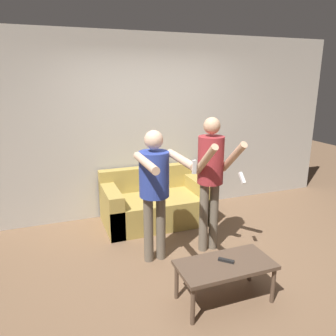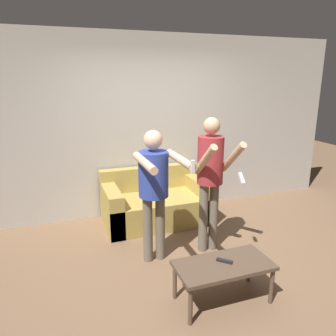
{
  "view_description": "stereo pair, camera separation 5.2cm",
  "coord_description": "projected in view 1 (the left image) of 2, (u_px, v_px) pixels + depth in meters",
  "views": [
    {
      "loc": [
        -1.46,
        -2.99,
        2.07
      ],
      "look_at": [
        -0.05,
        0.77,
        0.95
      ],
      "focal_mm": 35.0,
      "sensor_mm": 36.0,
      "label": 1
    },
    {
      "loc": [
        -1.41,
        -3.01,
        2.07
      ],
      "look_at": [
        -0.05,
        0.77,
        0.95
      ],
      "focal_mm": 35.0,
      "sensor_mm": 36.0,
      "label": 2
    }
  ],
  "objects": [
    {
      "name": "wall_back",
      "position": [
        148.0,
        126.0,
        4.97
      ],
      "size": [
        6.4,
        0.06,
        2.7
      ],
      "color": "#B7B2A8",
      "rests_on": "ground_plane"
    },
    {
      "name": "coffee_table",
      "position": [
        225.0,
        267.0,
        3.06
      ],
      "size": [
        0.91,
        0.45,
        0.4
      ],
      "color": "brown",
      "rests_on": "ground_plane"
    },
    {
      "name": "couch",
      "position": [
        156.0,
        204.0,
        4.83
      ],
      "size": [
        1.52,
        0.86,
        0.76
      ],
      "color": "#AD9347",
      "rests_on": "ground_plane"
    },
    {
      "name": "remote_on_table",
      "position": [
        226.0,
        260.0,
        3.07
      ],
      "size": [
        0.13,
        0.13,
        0.02
      ],
      "color": "black",
      "rests_on": "coffee_table"
    },
    {
      "name": "person_standing_right",
      "position": [
        211.0,
        171.0,
        3.82
      ],
      "size": [
        0.42,
        0.61,
        1.64
      ],
      "color": "#6B6051",
      "rests_on": "ground_plane"
    },
    {
      "name": "person_standing_left",
      "position": [
        155.0,
        182.0,
        3.58
      ],
      "size": [
        0.45,
        0.81,
        1.53
      ],
      "color": "#6B6051",
      "rests_on": "ground_plane"
    },
    {
      "name": "ground_plane",
      "position": [
        196.0,
        265.0,
        3.75
      ],
      "size": [
        14.0,
        14.0,
        0.0
      ],
      "primitive_type": "plane",
      "color": "brown"
    }
  ]
}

